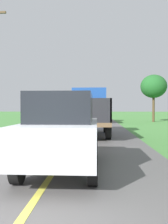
{
  "coord_description": "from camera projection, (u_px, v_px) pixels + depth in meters",
  "views": [
    {
      "loc": [
        1.05,
        -3.69,
        1.64
      ],
      "look_at": [
        0.29,
        10.24,
        1.4
      ],
      "focal_mm": 38.09,
      "sensor_mm": 36.0,
      "label": 1
    }
  ],
  "objects": [
    {
      "name": "road_surface",
      "position": [
        31.0,
        209.0,
        3.77
      ],
      "size": [
        6.4,
        120.0,
        0.08
      ],
      "primitive_type": "cube",
      "color": "#565454",
      "rests_on": "ground"
    },
    {
      "name": "roadside_tree_near_left",
      "position": [
        154.0,
        87.0,
        27.85
      ],
      "size": [
        3.04,
        3.04,
        5.54
      ],
      "color": "#4C3823",
      "rests_on": "ground"
    },
    {
      "name": "centre_line",
      "position": [
        31.0,
        206.0,
        3.77
      ],
      "size": [
        0.14,
        108.0,
        0.01
      ],
      "primitive_type": "cube",
      "color": "#E0D64C",
      "rests_on": "road_surface"
    },
    {
      "name": "following_car",
      "position": [
        63.0,
        130.0,
        6.02
      ],
      "size": [
        1.74,
        4.1,
        1.92
      ],
      "color": "#B7BABF",
      "rests_on": "road_surface"
    },
    {
      "name": "ground_plane",
      "position": [
        31.0,
        211.0,
        3.77
      ],
      "size": [
        200.0,
        200.0,
        0.0
      ],
      "primitive_type": "plane",
      "color": "#47843D"
    },
    {
      "name": "banana_truck_far",
      "position": [
        95.0,
        109.0,
        27.07
      ],
      "size": [
        2.38,
        5.81,
        2.8
      ],
      "color": "#2D2D30",
      "rests_on": "road_surface"
    },
    {
      "name": "banana_truck_near",
      "position": [
        89.0,
        111.0,
        14.26
      ],
      "size": [
        2.38,
        5.82,
        2.8
      ],
      "color": "#2D2D30",
      "rests_on": "road_surface"
    }
  ]
}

